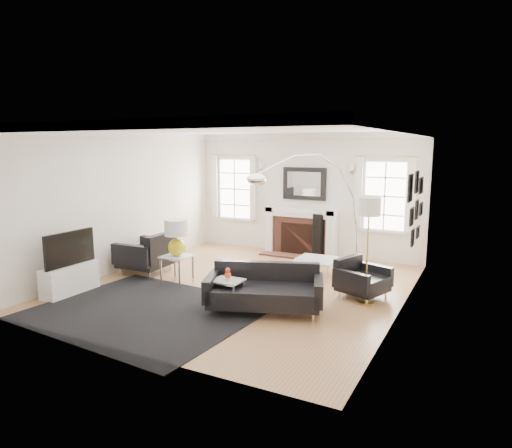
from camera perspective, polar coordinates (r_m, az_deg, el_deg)
The scene contains 25 objects.
floor at distance 8.32m, azimuth -1.67°, elevation -7.82°, with size 6.00×6.00×0.00m, color #A06D43.
back_wall at distance 10.71m, azimuth 6.12°, elevation 3.71°, with size 5.50×0.04×2.80m, color silver.
front_wall at distance 5.62m, azimuth -16.76°, elevation -2.01°, with size 5.50×0.04×2.80m, color silver.
left_wall at distance 9.64m, azimuth -16.17°, elevation 2.73°, with size 0.04×6.00×2.80m, color silver.
right_wall at distance 7.11m, azimuth 18.05°, elevation 0.30°, with size 0.04×6.00×2.80m, color silver.
ceiling at distance 7.94m, azimuth -1.77°, elevation 11.83°, with size 5.50×6.00×0.02m, color white.
crown_molding at distance 7.94m, azimuth -1.77°, elevation 11.40°, with size 5.50×6.00×0.12m, color white.
fireplace at distance 10.64m, azimuth 5.63°, elevation -0.98°, with size 1.70×0.69×1.11m.
mantel_mirror at distance 10.65m, azimuth 6.05°, elevation 5.03°, with size 1.05×0.07×0.75m.
window_left at distance 11.46m, azimuth -2.65°, elevation 4.44°, with size 1.24×0.15×1.62m.
window_right at distance 10.14m, azimuth 15.82°, elevation 3.40°, with size 1.24×0.15×1.62m.
gallery_wall at distance 8.36m, azimuth 19.35°, elevation 2.49°, with size 0.04×1.73×1.29m.
tv_unit at distance 8.47m, azimuth -22.24°, elevation -5.91°, with size 0.35×1.00×1.09m.
area_rug at distance 7.31m, azimuth -13.64°, elevation -10.55°, with size 3.27×2.73×0.01m, color black.
sofa at distance 7.08m, azimuth 1.09°, elevation -8.31°, with size 1.93×1.36×0.58m.
armchair_left at distance 9.37m, azimuth -13.32°, elevation -3.70°, with size 0.94×1.04×0.67m.
armchair_right at distance 7.90m, azimuth 12.90°, elevation -6.77°, with size 0.92×0.97×0.53m.
coffee_table at distance 8.97m, azimuth 7.56°, elevation -4.53°, with size 0.77×0.77×0.34m.
side_table_left at distance 8.45m, azimuth -9.86°, elevation -4.62°, with size 0.49×0.49×0.54m.
nesting_table at distance 7.04m, azimuth -3.53°, elevation -7.85°, with size 0.45×0.38×0.49m.
gourd_lamp at distance 8.34m, azimuth -9.96°, elevation -1.37°, with size 0.42×0.42×0.67m.
orange_vase at distance 6.98m, azimuth -3.54°, elevation -6.23°, with size 0.11×0.11×0.17m.
arc_floor_lamp at distance 8.12m, azimuth 6.59°, elevation 1.32°, with size 1.74×1.61×2.46m.
stick_floor_lamp at distance 7.29m, azimuth 13.95°, elevation 1.45°, with size 0.35×0.35×1.72m.
speaker_tower at distance 10.35m, azimuth 7.86°, elevation -1.53°, with size 0.20×0.20×1.01m, color black.
Camera 1 is at (3.86, -6.93, 2.49)m, focal length 32.00 mm.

